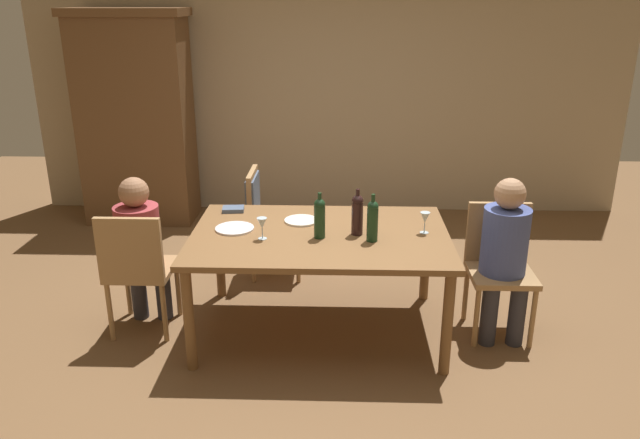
% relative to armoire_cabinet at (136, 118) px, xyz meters
% --- Properties ---
extents(ground_plane, '(10.00, 10.00, 0.00)m').
position_rel_armoire_cabinet_xyz_m(ground_plane, '(1.98, -2.34, -1.10)').
color(ground_plane, brown).
extents(rear_room_partition, '(6.40, 0.12, 2.70)m').
position_rel_armoire_cabinet_xyz_m(rear_room_partition, '(1.98, 0.45, 0.25)').
color(rear_room_partition, tan).
rests_on(rear_room_partition, ground_plane).
extents(armoire_cabinet, '(1.18, 0.62, 2.18)m').
position_rel_armoire_cabinet_xyz_m(armoire_cabinet, '(0.00, 0.00, 0.00)').
color(armoire_cabinet, brown).
rests_on(armoire_cabinet, ground_plane).
extents(dining_table, '(1.77, 1.18, 0.75)m').
position_rel_armoire_cabinet_xyz_m(dining_table, '(1.98, -2.34, -0.42)').
color(dining_table, brown).
rests_on(dining_table, ground_plane).
extents(chair_right_end, '(0.44, 0.44, 0.92)m').
position_rel_armoire_cabinet_xyz_m(chair_right_end, '(3.25, -2.25, -0.56)').
color(chair_right_end, '#A87F51').
rests_on(chair_right_end, ground_plane).
extents(chair_left_end, '(0.44, 0.44, 0.92)m').
position_rel_armoire_cabinet_xyz_m(chair_left_end, '(0.72, -2.43, -0.56)').
color(chair_left_end, '#A87F51').
rests_on(chair_left_end, ground_plane).
extents(chair_far_left, '(0.46, 0.44, 0.92)m').
position_rel_armoire_cabinet_xyz_m(chair_far_left, '(1.46, -1.37, -0.50)').
color(chair_far_left, '#A87F51').
rests_on(chair_far_left, ground_plane).
extents(person_woman_host, '(0.32, 0.36, 1.15)m').
position_rel_armoire_cabinet_xyz_m(person_woman_host, '(3.25, -2.37, -0.43)').
color(person_woman_host, '#33333D').
rests_on(person_woman_host, ground_plane).
extents(person_man_bearded, '(0.31, 0.35, 1.14)m').
position_rel_armoire_cabinet_xyz_m(person_man_bearded, '(0.72, -2.32, -0.44)').
color(person_man_bearded, '#33333D').
rests_on(person_man_bearded, ground_plane).
extents(wine_bottle_tall_green, '(0.08, 0.08, 0.32)m').
position_rel_armoire_cabinet_xyz_m(wine_bottle_tall_green, '(2.24, -2.35, -0.20)').
color(wine_bottle_tall_green, black).
rests_on(wine_bottle_tall_green, dining_table).
extents(wine_bottle_dark_red, '(0.08, 0.08, 0.32)m').
position_rel_armoire_cabinet_xyz_m(wine_bottle_dark_red, '(1.98, -2.42, -0.20)').
color(wine_bottle_dark_red, '#19381E').
rests_on(wine_bottle_dark_red, dining_table).
extents(wine_bottle_short_olive, '(0.07, 0.07, 0.32)m').
position_rel_armoire_cabinet_xyz_m(wine_bottle_short_olive, '(2.33, -2.47, -0.20)').
color(wine_bottle_short_olive, '#19381E').
rests_on(wine_bottle_short_olive, dining_table).
extents(wine_glass_near_left, '(0.07, 0.07, 0.15)m').
position_rel_armoire_cabinet_xyz_m(wine_glass_near_left, '(2.70, -2.31, -0.24)').
color(wine_glass_near_left, silver).
rests_on(wine_glass_near_left, dining_table).
extents(wine_glass_centre, '(0.07, 0.07, 0.15)m').
position_rel_armoire_cabinet_xyz_m(wine_glass_centre, '(1.60, -2.46, -0.24)').
color(wine_glass_centre, silver).
rests_on(wine_glass_centre, dining_table).
extents(dinner_plate_host, '(0.27, 0.27, 0.01)m').
position_rel_armoire_cabinet_xyz_m(dinner_plate_host, '(1.39, -2.29, -0.34)').
color(dinner_plate_host, white).
rests_on(dinner_plate_host, dining_table).
extents(dinner_plate_guest_left, '(0.24, 0.24, 0.01)m').
position_rel_armoire_cabinet_xyz_m(dinner_plate_guest_left, '(1.84, -2.11, -0.34)').
color(dinner_plate_guest_left, white).
rests_on(dinner_plate_guest_left, dining_table).
extents(folded_napkin, '(0.17, 0.14, 0.03)m').
position_rel_armoire_cabinet_xyz_m(folded_napkin, '(1.31, -1.90, -0.33)').
color(folded_napkin, '#4C5B75').
rests_on(folded_napkin, dining_table).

